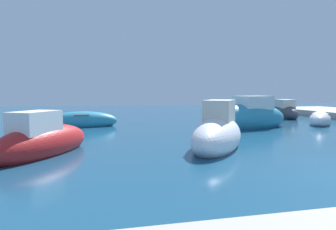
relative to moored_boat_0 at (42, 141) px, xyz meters
name	(u,v)px	position (x,y,z in m)	size (l,w,h in m)	color
moored_boat_0	(42,141)	(0.00, 0.00, 0.00)	(3.32, 4.38, 1.70)	#B21E1E
moored_boat_1	(320,120)	(15.12, 5.56, -0.13)	(2.98, 3.19, 1.08)	white
moored_boat_2	(247,118)	(9.98, 5.14, 0.15)	(5.63, 3.09, 2.19)	teal
moored_boat_3	(82,121)	(0.81, 7.73, -0.11)	(4.15, 1.56, 1.16)	teal
moored_boat_4	(218,134)	(6.01, -0.12, 0.07)	(3.83, 4.72, 2.04)	white
moored_boat_6	(282,112)	(15.69, 10.31, 0.03)	(1.78, 3.89, 1.75)	#3F3F47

